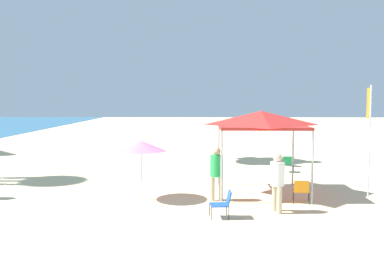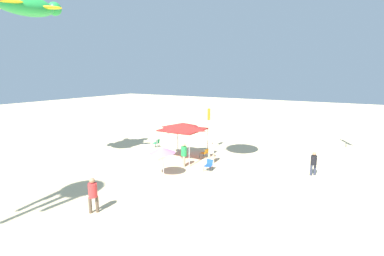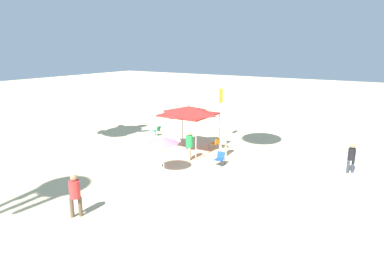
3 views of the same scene
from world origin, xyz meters
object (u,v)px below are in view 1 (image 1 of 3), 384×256
at_px(folding_chair_facing_ocean, 301,189).
at_px(folding_chair_near_cooler, 288,163).
at_px(canopy_tent, 261,120).
at_px(person_far_stroller, 277,178).
at_px(person_beachcomber, 217,169).
at_px(folding_chair_left_of_tent, 223,202).
at_px(beach_umbrella, 141,146).
at_px(banner_flag, 369,131).

xyz_separation_m(folding_chair_facing_ocean, folding_chair_near_cooler, (5.79, -0.78, 0.00)).
bearing_deg(canopy_tent, folding_chair_facing_ocean, -141.60).
xyz_separation_m(person_far_stroller, person_beachcomber, (1.46, 1.84, -0.00)).
height_order(canopy_tent, folding_chair_left_of_tent, canopy_tent).
bearing_deg(beach_umbrella, person_far_stroller, -109.08).
xyz_separation_m(canopy_tent, beach_umbrella, (-1.05, 4.36, -0.88)).
height_order(canopy_tent, person_far_stroller, canopy_tent).
relative_size(folding_chair_left_of_tent, banner_flag, 0.20).
height_order(beach_umbrella, folding_chair_near_cooler, beach_umbrella).
relative_size(banner_flag, person_far_stroller, 2.16).
bearing_deg(beach_umbrella, folding_chair_left_of_tent, -128.68).
height_order(canopy_tent, beach_umbrella, canopy_tent).
relative_size(folding_chair_facing_ocean, banner_flag, 0.20).
bearing_deg(banner_flag, folding_chair_facing_ocean, 107.94).
relative_size(canopy_tent, banner_flag, 0.80).
xyz_separation_m(canopy_tent, person_beachcomber, (-1.15, 1.70, -1.68)).
relative_size(folding_chair_left_of_tent, person_far_stroller, 0.44).
bearing_deg(banner_flag, canopy_tent, 80.19).
distance_m(folding_chair_near_cooler, person_beachcomber, 6.60).
bearing_deg(folding_chair_near_cooler, folding_chair_left_of_tent, 73.97).
bearing_deg(banner_flag, person_beachcomber, 95.23).
height_order(folding_chair_facing_ocean, person_beachcomber, person_beachcomber).
distance_m(beach_umbrella, banner_flag, 8.14).
relative_size(beach_umbrella, folding_chair_facing_ocean, 2.61).
relative_size(folding_chair_facing_ocean, folding_chair_left_of_tent, 1.00).
relative_size(folding_chair_left_of_tent, person_beachcomber, 0.44).
distance_m(canopy_tent, banner_flag, 3.82).
distance_m(canopy_tent, folding_chair_facing_ocean, 2.99).
bearing_deg(canopy_tent, folding_chair_near_cooler, -24.41).
height_order(banner_flag, person_beachcomber, banner_flag).
bearing_deg(folding_chair_left_of_tent, person_beachcomber, 179.18).
height_order(folding_chair_near_cooler, person_beachcomber, person_beachcomber).
xyz_separation_m(folding_chair_near_cooler, banner_flag, (-4.96, -1.80, 1.95)).
bearing_deg(beach_umbrella, canopy_tent, -76.48).
relative_size(folding_chair_near_cooler, folding_chair_left_of_tent, 1.00).
distance_m(folding_chair_left_of_tent, person_far_stroller, 1.96).
xyz_separation_m(canopy_tent, person_far_stroller, (-2.60, -0.14, -1.68)).
height_order(folding_chair_facing_ocean, person_far_stroller, person_far_stroller).
bearing_deg(person_beachcomber, banner_flag, 157.81).
bearing_deg(canopy_tent, banner_flag, -99.81).
distance_m(person_far_stroller, person_beachcomber, 2.35).
height_order(canopy_tent, banner_flag, banner_flag).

